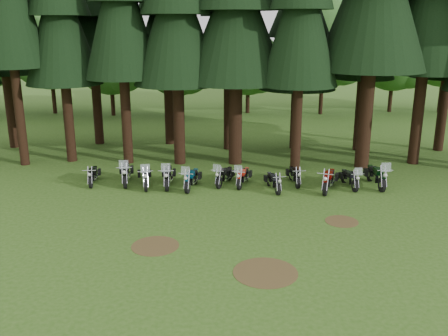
{
  "coord_description": "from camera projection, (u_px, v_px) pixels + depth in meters",
  "views": [
    {
      "loc": [
        -0.16,
        -19.05,
        8.08
      ],
      "look_at": [
        -0.53,
        5.0,
        1.0
      ],
      "focal_mm": 40.0,
      "sensor_mm": 36.0,
      "label": 1
    }
  ],
  "objects": [
    {
      "name": "motorcycle_7",
      "position": [
        274.0,
        182.0,
        24.74
      ],
      "size": [
        0.56,
        2.02,
        0.83
      ],
      "rotation": [
        0.0,
        0.0,
        0.21
      ],
      "color": "black",
      "rests_on": "ground"
    },
    {
      "name": "decid_1",
      "position": [
        52.0,
        48.0,
        43.85
      ],
      "size": [
        7.91,
        7.69,
        9.88
      ],
      "color": "black",
      "rests_on": "ground"
    },
    {
      "name": "motorcycle_5",
      "position": [
        224.0,
        176.0,
        25.63
      ],
      "size": [
        1.0,
        2.07,
        1.33
      ],
      "rotation": [
        0.0,
        0.0,
        -0.36
      ],
      "color": "black",
      "rests_on": "ground"
    },
    {
      "name": "motorcycle_0",
      "position": [
        93.0,
        176.0,
        25.76
      ],
      "size": [
        0.38,
        2.07,
        0.84
      ],
      "rotation": [
        0.0,
        0.0,
        0.1
      ],
      "color": "black",
      "rests_on": "ground"
    },
    {
      "name": "decid_6",
      "position": [
        399.0,
        55.0,
        44.78
      ],
      "size": [
        7.06,
        6.86,
        8.82
      ],
      "color": "black",
      "rests_on": "ground"
    },
    {
      "name": "pine_back_4",
      "position": [
        300.0,
        19.0,
        30.87
      ],
      "size": [
        4.94,
        4.94,
        13.78
      ],
      "color": "black",
      "rests_on": "ground"
    },
    {
      "name": "motorcycle_11",
      "position": [
        376.0,
        176.0,
        25.29
      ],
      "size": [
        0.54,
        2.52,
        1.58
      ],
      "rotation": [
        0.0,
        0.0,
        0.07
      ],
      "color": "black",
      "rests_on": "ground"
    },
    {
      "name": "motorcycle_1",
      "position": [
        126.0,
        174.0,
        25.79
      ],
      "size": [
        0.66,
        2.48,
        1.55
      ],
      "rotation": [
        0.0,
        0.0,
        0.15
      ],
      "color": "black",
      "rests_on": "ground"
    },
    {
      "name": "motorcycle_6",
      "position": [
        243.0,
        177.0,
        25.47
      ],
      "size": [
        0.81,
        2.13,
        1.35
      ],
      "rotation": [
        0.0,
        0.0,
        -0.26
      ],
      "color": "black",
      "rests_on": "ground"
    },
    {
      "name": "decid_4",
      "position": [
        251.0,
        65.0,
        44.55
      ],
      "size": [
        5.93,
        5.76,
        7.41
      ],
      "color": "black",
      "rests_on": "ground"
    },
    {
      "name": "motorcycle_4",
      "position": [
        192.0,
        179.0,
        25.0
      ],
      "size": [
        0.7,
        2.3,
        1.45
      ],
      "rotation": [
        0.0,
        0.0,
        -0.18
      ],
      "color": "black",
      "rests_on": "ground"
    },
    {
      "name": "motorcycle_8",
      "position": [
        294.0,
        176.0,
        25.71
      ],
      "size": [
        0.38,
        2.05,
        0.84
      ],
      "rotation": [
        0.0,
        0.0,
        0.11
      ],
      "color": "black",
      "rests_on": "ground"
    },
    {
      "name": "motorcycle_3",
      "position": [
        168.0,
        176.0,
        25.36
      ],
      "size": [
        0.47,
        2.41,
        1.51
      ],
      "rotation": [
        0.0,
        0.0,
        0.05
      ],
      "color": "black",
      "rests_on": "ground"
    },
    {
      "name": "motorcycle_2",
      "position": [
        145.0,
        177.0,
        25.28
      ],
      "size": [
        0.78,
        2.36,
        1.49
      ],
      "rotation": [
        0.0,
        0.0,
        0.21
      ],
      "color": "black",
      "rests_on": "ground"
    },
    {
      "name": "dirt_patch_1",
      "position": [
        342.0,
        221.0,
        20.97
      ],
      "size": [
        1.4,
        1.4,
        0.01
      ],
      "primitive_type": "cylinder",
      "color": "#4C3D1E",
      "rests_on": "ground"
    },
    {
      "name": "motorcycle_9",
      "position": [
        329.0,
        180.0,
        24.72
      ],
      "size": [
        0.99,
        2.34,
        0.99
      ],
      "rotation": [
        0.0,
        0.0,
        -0.35
      ],
      "color": "black",
      "rests_on": "ground"
    },
    {
      "name": "decid_3",
      "position": [
        180.0,
        64.0,
        43.46
      ],
      "size": [
        6.12,
        5.95,
        7.65
      ],
      "color": "black",
      "rests_on": "ground"
    },
    {
      "name": "motorcycle_10",
      "position": [
        350.0,
        179.0,
        25.16
      ],
      "size": [
        0.59,
        2.11,
        1.33
      ],
      "rotation": [
        0.0,
        0.0,
        0.16
      ],
      "color": "black",
      "rests_on": "ground"
    },
    {
      "name": "dirt_patch_0",
      "position": [
        155.0,
        246.0,
        18.68
      ],
      "size": [
        1.8,
        1.8,
        0.01
      ],
      "primitive_type": "cylinder",
      "color": "#4C3D1E",
      "rests_on": "ground"
    },
    {
      "name": "decid_2",
      "position": [
        113.0,
        59.0,
        43.08
      ],
      "size": [
        6.72,
        6.53,
        8.4
      ],
      "color": "black",
      "rests_on": "ground"
    },
    {
      "name": "dirt_patch_2",
      "position": [
        265.0,
        272.0,
        16.7
      ],
      "size": [
        2.2,
        2.2,
        0.01
      ],
      "primitive_type": "cylinder",
      "color": "#4C3D1E",
      "rests_on": "ground"
    },
    {
      "name": "decid_5",
      "position": [
        329.0,
        44.0,
        43.34
      ],
      "size": [
        8.45,
        8.21,
        10.56
      ],
      "color": "black",
      "rests_on": "ground"
    },
    {
      "name": "ground",
      "position": [
        235.0,
        225.0,
        20.56
      ],
      "size": [
        120.0,
        120.0,
        0.0
      ],
      "primitive_type": "plane",
      "color": "#2E5615",
      "rests_on": "ground"
    }
  ]
}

